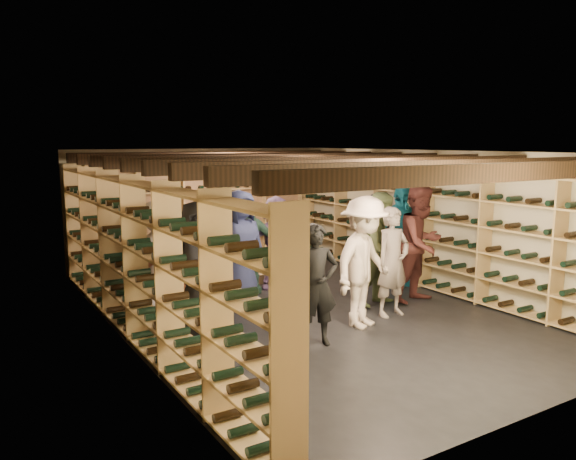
# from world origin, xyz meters

# --- Properties ---
(ground) EXTENTS (8.00, 8.00, 0.00)m
(ground) POSITION_xyz_m (0.00, 0.00, 0.00)
(ground) COLOR black
(ground) RESTS_ON ground
(walls) EXTENTS (5.52, 8.02, 2.40)m
(walls) POSITION_xyz_m (0.00, 0.00, 1.20)
(walls) COLOR beige
(walls) RESTS_ON ground
(ceiling) EXTENTS (5.50, 8.00, 0.01)m
(ceiling) POSITION_xyz_m (0.00, 0.00, 2.40)
(ceiling) COLOR beige
(ceiling) RESTS_ON walls
(ceiling_joists) EXTENTS (5.40, 7.12, 0.18)m
(ceiling_joists) POSITION_xyz_m (0.00, 0.00, 2.26)
(ceiling_joists) COLOR black
(ceiling_joists) RESTS_ON ground
(wine_rack_left) EXTENTS (0.32, 7.50, 2.15)m
(wine_rack_left) POSITION_xyz_m (-2.57, 0.00, 1.08)
(wine_rack_left) COLOR tan
(wine_rack_left) RESTS_ON ground
(wine_rack_right) EXTENTS (0.32, 7.50, 2.15)m
(wine_rack_right) POSITION_xyz_m (2.57, 0.00, 1.08)
(wine_rack_right) COLOR tan
(wine_rack_right) RESTS_ON ground
(wine_rack_back) EXTENTS (4.70, 0.30, 2.15)m
(wine_rack_back) POSITION_xyz_m (0.00, 3.83, 1.07)
(wine_rack_back) COLOR tan
(wine_rack_back) RESTS_ON ground
(crate_stack_left) EXTENTS (0.59, 0.50, 0.68)m
(crate_stack_left) POSITION_xyz_m (-0.59, 2.44, 0.34)
(crate_stack_left) COLOR tan
(crate_stack_left) RESTS_ON ground
(crate_stack_right) EXTENTS (0.51, 0.35, 0.51)m
(crate_stack_right) POSITION_xyz_m (-0.39, 2.57, 0.26)
(crate_stack_right) COLOR tan
(crate_stack_right) RESTS_ON ground
(crate_loose) EXTENTS (0.51, 0.35, 0.17)m
(crate_loose) POSITION_xyz_m (0.32, 1.80, 0.09)
(crate_loose) COLOR tan
(crate_loose) RESTS_ON ground
(person_0) EXTENTS (0.94, 0.65, 1.83)m
(person_0) POSITION_xyz_m (-1.91, -0.53, 0.91)
(person_0) COLOR black
(person_0) RESTS_ON ground
(person_1) EXTENTS (0.65, 0.51, 1.55)m
(person_1) POSITION_xyz_m (-0.71, -1.38, 0.77)
(person_1) COLOR black
(person_1) RESTS_ON ground
(person_2) EXTENTS (0.98, 0.83, 1.78)m
(person_2) POSITION_xyz_m (1.16, -0.47, 0.89)
(person_2) COLOR #546339
(person_2) RESTS_ON ground
(person_3) EXTENTS (1.33, 1.03, 1.82)m
(person_3) POSITION_xyz_m (0.25, -1.14, 0.91)
(person_3) COLOR beige
(person_3) RESTS_ON ground
(person_4) EXTENTS (1.09, 0.52, 1.81)m
(person_4) POSITION_xyz_m (2.18, 0.24, 0.91)
(person_4) COLOR #166E88
(person_4) RESTS_ON ground
(person_5) EXTENTS (1.41, 0.60, 1.48)m
(person_5) POSITION_xyz_m (-1.91, 0.45, 0.74)
(person_5) COLOR brown
(person_5) RESTS_ON ground
(person_6) EXTENTS (0.91, 0.62, 1.80)m
(person_6) POSITION_xyz_m (-0.63, 0.90, 0.90)
(person_6) COLOR #20264B
(person_6) RESTS_ON ground
(person_7) EXTENTS (0.61, 0.41, 1.62)m
(person_7) POSITION_xyz_m (0.93, -0.97, 0.81)
(person_7) COLOR gray
(person_7) RESTS_ON ground
(person_8) EXTENTS (1.02, 0.85, 1.89)m
(person_8) POSITION_xyz_m (1.81, -0.65, 0.94)
(person_8) COLOR #49201D
(person_8) RESTS_ON ground
(person_9) EXTENTS (1.09, 0.63, 1.68)m
(person_9) POSITION_xyz_m (-1.94, 1.00, 0.84)
(person_9) COLOR beige
(person_9) RESTS_ON ground
(person_10) EXTENTS (1.00, 0.65, 1.59)m
(person_10) POSITION_xyz_m (-0.26, 1.30, 0.79)
(person_10) COLOR #2C5243
(person_10) RESTS_ON ground
(person_11) EXTENTS (1.56, 0.70, 1.62)m
(person_11) POSITION_xyz_m (0.29, 1.30, 0.81)
(person_11) COLOR slate
(person_11) RESTS_ON ground
(person_12) EXTENTS (0.94, 0.79, 1.65)m
(person_12) POSITION_xyz_m (2.18, 0.79, 0.82)
(person_12) COLOR #313136
(person_12) RESTS_ON ground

